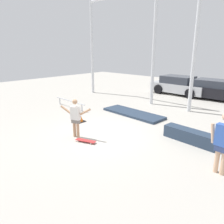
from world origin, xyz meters
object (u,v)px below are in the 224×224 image
(bystander, at_px, (223,141))
(manual_pad, at_px, (133,113))
(grind_rail, at_px, (70,102))
(skateboarder, at_px, (76,116))
(skateboard, at_px, (86,141))
(parked_car_silver, at_px, (179,85))
(grind_box, at_px, (190,136))
(parked_car_black, at_px, (216,90))
(traffic_cone, at_px, (79,117))

(bystander, bearing_deg, manual_pad, -23.24)
(grind_rail, height_order, bystander, bystander)
(skateboarder, distance_m, skateboard, 1.06)
(parked_car_silver, bearing_deg, skateboard, -80.55)
(grind_box, distance_m, parked_car_black, 8.44)
(skateboarder, height_order, manual_pad, skateboarder)
(skateboard, bearing_deg, grind_rail, 130.26)
(bystander, bearing_deg, grind_box, -39.71)
(skateboarder, distance_m, manual_pad, 4.09)
(skateboard, height_order, manual_pad, manual_pad)
(manual_pad, height_order, traffic_cone, traffic_cone)
(skateboarder, xyz_separation_m, parked_car_black, (1.68, 10.86, -0.20))
(skateboarder, height_order, parked_car_silver, skateboarder)
(grind_box, height_order, grind_rail, grind_box)
(skateboard, xyz_separation_m, parked_car_black, (0.99, 10.96, 0.59))
(parked_car_silver, height_order, parked_car_black, parked_car_silver)
(grind_rail, xyz_separation_m, traffic_cone, (2.47, -1.29, -0.10))
(grind_box, height_order, parked_car_black, parked_car_black)
(manual_pad, relative_size, traffic_cone, 6.66)
(grind_rail, xyz_separation_m, parked_car_black, (5.55, 8.31, 0.30))
(parked_car_silver, distance_m, traffic_cone, 9.51)
(skateboarder, distance_m, traffic_cone, 1.98)
(bystander, bearing_deg, grind_rail, -3.89)
(parked_car_black, xyz_separation_m, bystander, (3.41, -9.75, 0.33))
(grind_rail, relative_size, parked_car_black, 0.62)
(grind_box, distance_m, traffic_cone, 5.15)
(manual_pad, distance_m, grind_rail, 3.92)
(parked_car_silver, bearing_deg, bystander, -57.17)
(parked_car_silver, bearing_deg, manual_pad, -82.88)
(manual_pad, xyz_separation_m, parked_car_silver, (-0.79, 6.75, 0.62))
(skateboarder, relative_size, grind_box, 0.75)
(parked_car_black, height_order, traffic_cone, parked_car_black)
(skateboard, bearing_deg, bystander, -4.22)
(skateboard, xyz_separation_m, bystander, (4.40, 1.21, 0.93))
(skateboarder, height_order, grind_rail, skateboarder)
(manual_pad, relative_size, grind_rail, 1.25)
(parked_car_black, bearing_deg, grind_box, -78.32)
(grind_rail, distance_m, bystander, 9.10)
(skateboarder, bearing_deg, skateboard, -28.78)
(grind_box, xyz_separation_m, grind_rail, (-7.43, -0.08, 0.12))
(parked_car_black, bearing_deg, parked_car_silver, -179.00)
(skateboard, xyz_separation_m, grind_rail, (-4.56, 2.65, 0.29))
(skateboard, height_order, grind_box, grind_box)
(skateboarder, bearing_deg, bystander, -8.26)
(skateboard, relative_size, traffic_cone, 1.58)
(parked_car_black, bearing_deg, bystander, -71.92)
(grind_box, height_order, bystander, bystander)
(manual_pad, relative_size, bystander, 1.95)
(skateboard, bearing_deg, grind_box, 24.09)
(grind_rail, height_order, parked_car_silver, parked_car_silver)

